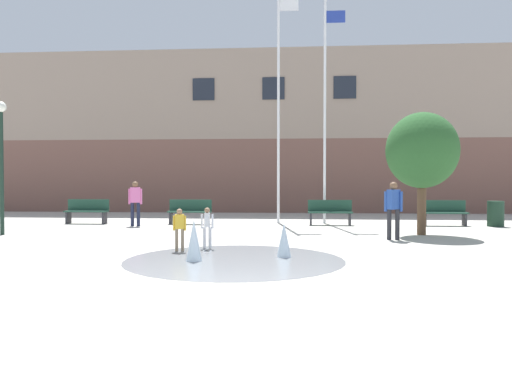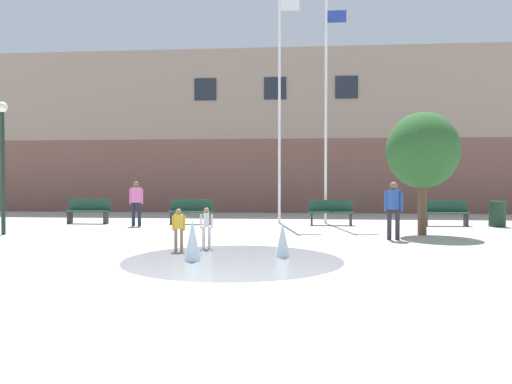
{
  "view_description": "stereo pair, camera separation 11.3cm",
  "coord_description": "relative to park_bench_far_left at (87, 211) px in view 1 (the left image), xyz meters",
  "views": [
    {
      "loc": [
        1.03,
        -7.06,
        1.65
      ],
      "look_at": [
        -0.06,
        7.14,
        1.3
      ],
      "focal_mm": 35.0,
      "sensor_mm": 36.0,
      "label": 1
    },
    {
      "loc": [
        1.15,
        -7.05,
        1.65
      ],
      "look_at": [
        -0.06,
        7.14,
        1.3
      ],
      "focal_mm": 35.0,
      "sensor_mm": 36.0,
      "label": 2
    }
  ],
  "objects": [
    {
      "name": "park_bench_left_of_flagpoles",
      "position": [
        3.91,
        0.09,
        0.0
      ],
      "size": [
        1.6,
        0.44,
        0.91
      ],
      "color": "#28282D",
      "rests_on": "ground"
    },
    {
      "name": "child_with_pink_shirt",
      "position": [
        5.16,
        -6.94,
        0.1
      ],
      "size": [
        0.31,
        0.17,
        0.99
      ],
      "rotation": [
        0.0,
        0.0,
        -2.93
      ],
      "color": "#89755B",
      "rests_on": "ground"
    },
    {
      "name": "trash_can",
      "position": [
        14.88,
        -0.05,
        -0.03
      ],
      "size": [
        0.56,
        0.56,
        0.9
      ],
      "primitive_type": "cylinder",
      "color": "#193323",
      "rests_on": "ground"
    },
    {
      "name": "library_building",
      "position": [
        6.75,
        9.6,
        3.63
      ],
      "size": [
        36.0,
        6.05,
        8.21
      ],
      "color": "brown",
      "rests_on": "ground"
    },
    {
      "name": "park_bench_far_left",
      "position": [
        0.0,
        0.0,
        0.0
      ],
      "size": [
        1.6,
        0.44,
        0.91
      ],
      "color": "#28282D",
      "rests_on": "ground"
    },
    {
      "name": "child_in_fountain",
      "position": [
        5.71,
        -6.44,
        0.1
      ],
      "size": [
        0.31,
        0.22,
        0.99
      ],
      "rotation": [
        0.0,
        0.0,
        1.68
      ],
      "color": "silver",
      "rests_on": "ground"
    },
    {
      "name": "adult_near_bench",
      "position": [
        2.15,
        -0.88,
        0.45
      ],
      "size": [
        0.5,
        0.28,
        1.59
      ],
      "rotation": [
        0.0,
        0.0,
        -2.87
      ],
      "color": "#1E233D",
      "rests_on": "ground"
    },
    {
      "name": "flagpole_right",
      "position": [
        8.96,
        0.81,
        3.97
      ],
      "size": [
        0.8,
        0.1,
        8.39
      ],
      "color": "silver",
      "rests_on": "ground"
    },
    {
      "name": "lamp_post_left_lane",
      "position": [
        -0.93,
        -3.94,
        2.11
      ],
      "size": [
        0.32,
        0.32,
        3.98
      ],
      "color": "#192D23",
      "rests_on": "ground"
    },
    {
      "name": "park_bench_center",
      "position": [
        9.09,
        0.09,
        0.0
      ],
      "size": [
        1.6,
        0.44,
        0.91
      ],
      "color": "#28282D",
      "rests_on": "ground"
    },
    {
      "name": "street_tree_near_building",
      "position": [
        11.59,
        -2.98,
        2.03
      ],
      "size": [
        2.13,
        2.13,
        3.66
      ],
      "color": "brown",
      "rests_on": "ground"
    },
    {
      "name": "ground_plane",
      "position": [
        6.75,
        -11.15,
        -0.48
      ],
      "size": [
        100.0,
        100.0,
        0.0
      ],
      "primitive_type": "plane",
      "color": "#B2ADA3"
    },
    {
      "name": "park_bench_under_right_flagpole",
      "position": [
        13.15,
        0.14,
        0.0
      ],
      "size": [
        1.6,
        0.44,
        0.91
      ],
      "color": "#28282D",
      "rests_on": "ground"
    },
    {
      "name": "splash_fountain",
      "position": [
        6.56,
        -8.02,
        -0.27
      ],
      "size": [
        4.52,
        4.52,
        0.84
      ],
      "color": "gray",
      "rests_on": "ground"
    },
    {
      "name": "flagpole_left",
      "position": [
        7.21,
        0.81,
        4.22
      ],
      "size": [
        0.8,
        0.1,
        8.88
      ],
      "color": "silver",
      "rests_on": "ground"
    },
    {
      "name": "teen_by_trashcan",
      "position": [
        10.5,
        -4.33,
        0.45
      ],
      "size": [
        0.5,
        0.37,
        1.59
      ],
      "rotation": [
        0.0,
        0.0,
        0.67
      ],
      "color": "#28282D",
      "rests_on": "ground"
    }
  ]
}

